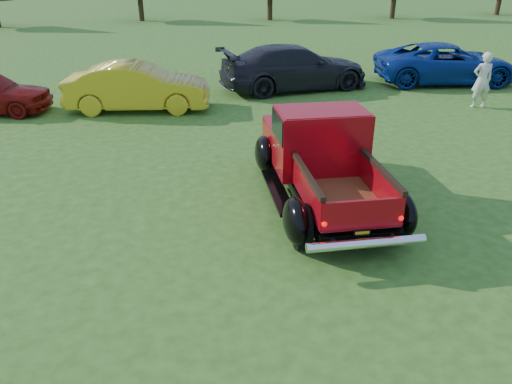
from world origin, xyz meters
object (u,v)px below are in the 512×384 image
(show_car_yellow, at_px, (138,87))
(show_car_blue, at_px, (446,63))
(show_car_grey, at_px, (294,67))
(pickup_truck, at_px, (320,156))
(spectator, at_px, (482,80))

(show_car_yellow, bearing_deg, show_car_blue, -74.05)
(show_car_grey, distance_m, show_car_blue, 5.66)
(pickup_truck, height_order, spectator, pickup_truck)
(show_car_grey, xyz_separation_m, show_car_blue, (5.66, 0.05, -0.05))
(show_car_blue, bearing_deg, pickup_truck, 146.46)
(show_car_yellow, height_order, spectator, spectator)
(pickup_truck, bearing_deg, show_car_yellow, 119.94)
(pickup_truck, height_order, show_car_grey, pickup_truck)
(show_car_grey, relative_size, show_car_blue, 1.02)
(show_car_yellow, relative_size, spectator, 2.54)
(show_car_yellow, xyz_separation_m, show_car_grey, (5.20, 1.78, 0.05))
(show_car_yellow, height_order, show_car_blue, show_car_blue)
(pickup_truck, relative_size, show_car_grey, 0.90)
(show_car_grey, xyz_separation_m, spectator, (5.09, -3.13, 0.08))
(show_car_grey, relative_size, spectator, 3.10)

